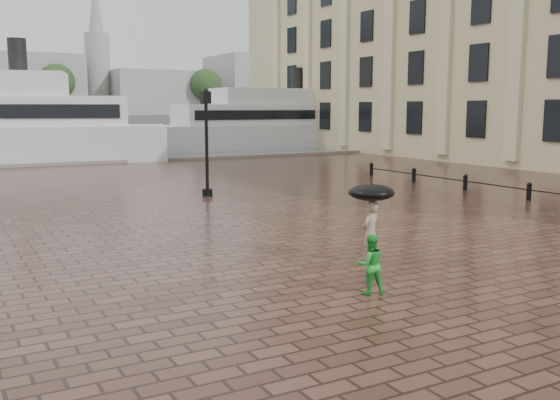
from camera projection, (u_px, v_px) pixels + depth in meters
name	position (u px, v px, depth m)	size (l,w,h in m)	color
ground	(331.00, 287.00, 13.09)	(300.00, 300.00, 0.00)	#3A211A
quay_edge	(59.00, 165.00, 40.77)	(80.00, 0.60, 0.30)	slate
distant_skyline	(168.00, 86.00, 164.55)	(102.50, 22.00, 33.00)	gray
bollard_row	(529.00, 190.00, 25.37)	(0.22, 21.22, 0.73)	black
adult_pedestrian	(370.00, 233.00, 14.93)	(0.56, 0.37, 1.54)	tan
child_pedestrian	(370.00, 264.00, 12.54)	(0.59, 0.46, 1.22)	green
ferry_far	(272.00, 124.00, 58.34)	(22.88, 5.74, 7.48)	silver
umbrella	(371.00, 193.00, 14.79)	(1.10, 1.10, 1.10)	black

